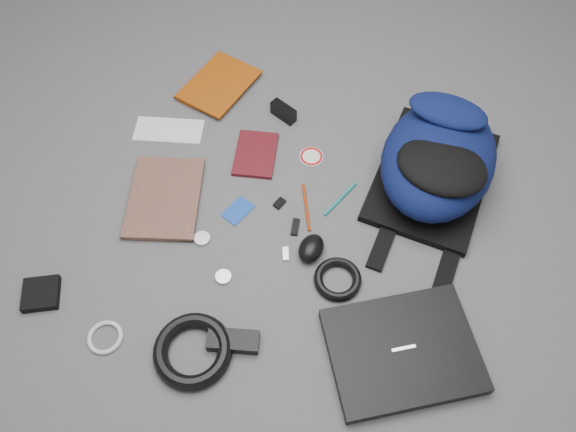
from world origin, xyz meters
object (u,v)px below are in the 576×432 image
(textbook_red, at_px, (196,74))
(power_brick, at_px, (233,341))
(comic_book, at_px, (130,197))
(dvd_case, at_px, (256,154))
(pouch, at_px, (41,294))
(backpack, at_px, (439,158))
(laptop, at_px, (402,351))
(compact_camera, at_px, (283,112))
(mouse, at_px, (311,248))

(textbook_red, relative_size, power_brick, 1.95)
(comic_book, height_order, dvd_case, comic_book)
(pouch, bearing_deg, power_brick, 3.17)
(backpack, bearing_deg, textbook_red, 172.98)
(textbook_red, distance_m, power_brick, 0.96)
(laptop, distance_m, power_brick, 0.42)
(backpack, xyz_separation_m, comic_book, (-0.84, -0.34, -0.09))
(comic_book, xyz_separation_m, pouch, (-0.09, -0.35, 0.00))
(compact_camera, xyz_separation_m, power_brick, (0.11, -0.76, -0.01))
(backpack, relative_size, textbook_red, 1.95)
(textbook_red, bearing_deg, power_brick, -47.35)
(mouse, distance_m, pouch, 0.73)
(textbook_red, bearing_deg, comic_book, -74.91)
(backpack, distance_m, pouch, 1.16)
(dvd_case, relative_size, power_brick, 1.34)
(backpack, relative_size, mouse, 5.36)
(textbook_red, height_order, pouch, textbook_red)
(pouch, bearing_deg, compact_camera, 61.91)
(power_brick, height_order, pouch, power_brick)
(textbook_red, relative_size, dvd_case, 1.46)
(mouse, bearing_deg, pouch, -143.73)
(backpack, xyz_separation_m, mouse, (-0.28, -0.35, -0.08))
(power_brick, distance_m, pouch, 0.53)
(comic_book, relative_size, dvd_case, 1.64)
(textbook_red, distance_m, pouch, 0.88)
(dvd_case, bearing_deg, compact_camera, 68.43)
(power_brick, bearing_deg, pouch, 170.43)
(textbook_red, height_order, dvd_case, textbook_red)
(comic_book, distance_m, pouch, 0.36)
(dvd_case, relative_size, mouse, 1.89)
(compact_camera, height_order, mouse, same)
(compact_camera, relative_size, mouse, 0.95)
(laptop, relative_size, comic_book, 1.27)
(power_brick, bearing_deg, mouse, 56.87)
(dvd_case, bearing_deg, pouch, -132.77)
(textbook_red, relative_size, pouch, 2.72)
(comic_book, relative_size, power_brick, 2.19)
(comic_book, bearing_deg, backpack, 6.77)
(comic_book, height_order, power_brick, power_brick)
(backpack, height_order, power_brick, backpack)
(comic_book, distance_m, dvd_case, 0.40)
(compact_camera, bearing_deg, comic_book, -102.54)
(backpack, height_order, laptop, backpack)
(dvd_case, distance_m, compact_camera, 0.18)
(textbook_red, bearing_deg, compact_camera, 0.93)
(mouse, height_order, pouch, mouse)
(compact_camera, bearing_deg, pouch, -93.36)
(power_brick, relative_size, pouch, 1.40)
(pouch, bearing_deg, dvd_case, 57.74)
(backpack, xyz_separation_m, power_brick, (-0.39, -0.66, -0.09))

